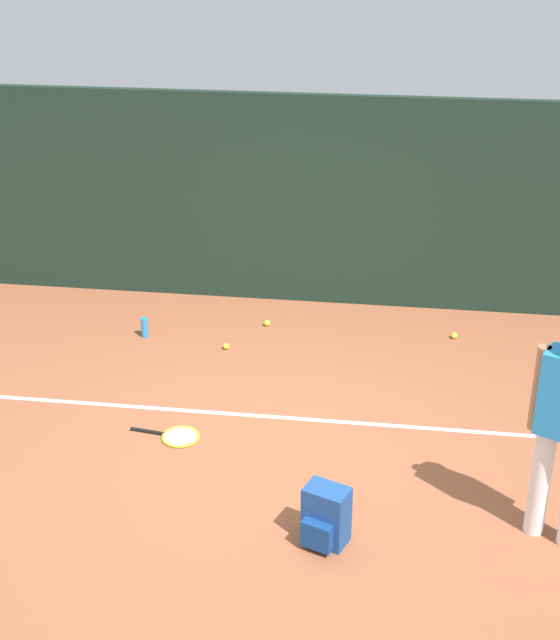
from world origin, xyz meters
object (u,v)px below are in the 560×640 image
(tennis_ball_near_player, at_px, (454,336))
(water_bottle, at_px, (145,327))
(tennis_racket, at_px, (177,436))
(backpack, at_px, (325,517))
(tennis_ball_by_fence, at_px, (267,323))
(tennis_ball_mid_court, at_px, (226,346))

(tennis_ball_near_player, xyz_separation_m, water_bottle, (-3.12, -0.38, 0.07))
(tennis_racket, xyz_separation_m, backpack, (1.34, -1.14, 0.20))
(tennis_ball_near_player, height_order, water_bottle, water_bottle)
(backpack, height_order, tennis_ball_by_fence, backpack)
(backpack, distance_m, water_bottle, 3.59)
(tennis_ball_near_player, bearing_deg, tennis_racket, -137.55)
(tennis_ball_by_fence, xyz_separation_m, tennis_ball_mid_court, (-0.32, -0.57, 0.00))
(tennis_racket, relative_size, tennis_ball_by_fence, 9.56)
(tennis_ball_mid_court, height_order, water_bottle, water_bottle)
(tennis_ball_by_fence, bearing_deg, backpack, -74.68)
(tennis_ball_by_fence, relative_size, tennis_ball_mid_court, 1.00)
(backpack, bearing_deg, tennis_ball_mid_court, 135.47)
(tennis_racket, relative_size, tennis_ball_near_player, 9.56)
(backpack, relative_size, water_bottle, 2.12)
(water_bottle, bearing_deg, tennis_ball_near_player, 7.03)
(tennis_ball_by_fence, bearing_deg, tennis_ball_mid_court, -119.65)
(tennis_racket, distance_m, water_bottle, 1.93)
(backpack, relative_size, tennis_ball_mid_court, 6.67)
(tennis_ball_by_fence, height_order, water_bottle, water_bottle)
(tennis_racket, bearing_deg, backpack, -32.61)
(tennis_ball_by_fence, height_order, tennis_ball_mid_court, same)
(backpack, distance_m, tennis_ball_by_fence, 3.44)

